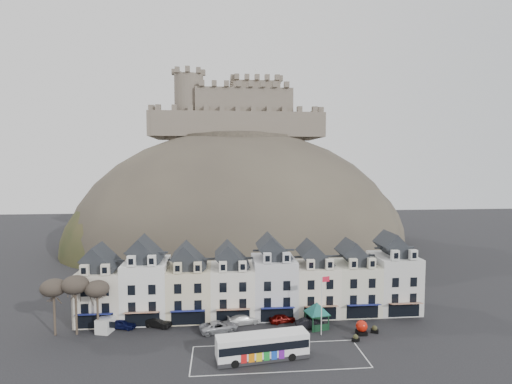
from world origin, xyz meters
TOP-DOWN VIEW (x-y plane):
  - ground at (0.00, 0.00)m, footprint 300.00×300.00m
  - coach_bay_markings at (2.00, 1.25)m, footprint 22.00×7.50m
  - townhouse_terrace at (0.15, 15.97)m, footprint 54.40×9.35m
  - castle_hill at (1.25, 68.95)m, footprint 100.00×76.00m
  - castle at (0.51, 75.93)m, footprint 50.20×22.20m
  - tree_left_far at (-29.00, 10.50)m, footprint 3.61×3.61m
  - tree_left_mid at (-26.00, 10.50)m, footprint 3.78×3.78m
  - tree_left_near at (-23.00, 10.50)m, footprint 3.43×3.43m
  - bus at (-0.11, 0.78)m, footprint 11.94×4.35m
  - bus_shelter at (9.05, 9.50)m, footprint 6.05×6.05m
  - red_buoy at (14.94, 6.72)m, footprint 1.65×1.65m
  - flagpole at (9.18, 7.06)m, footprint 1.25×0.35m
  - white_van at (-21.85, 12.00)m, footprint 3.08×4.95m
  - planter_west at (17.00, 7.00)m, footprint 1.22×0.91m
  - planter_east at (13.31, 4.54)m, footprint 1.11×0.78m
  - car_navy at (-20.00, 12.00)m, footprint 4.51×2.65m
  - car_black at (-14.80, 12.00)m, footprint 4.49×2.96m
  - car_silver at (-5.60, 9.50)m, footprint 5.98×3.95m
  - car_white at (-1.79, 12.00)m, footprint 5.45×3.28m
  - car_maroon at (4.19, 12.00)m, footprint 4.42×2.60m
  - car_charcoal at (8.04, 9.50)m, footprint 4.42×1.62m

SIDE VIEW (x-z plane):
  - ground at x=0.00m, z-range 0.00..0.00m
  - coach_bay_markings at x=2.00m, z-range -0.01..0.01m
  - castle_hill at x=1.25m, z-range -33.89..34.11m
  - planter_east at x=13.31m, z-range -0.02..0.99m
  - planter_west at x=17.00m, z-range -0.02..1.08m
  - car_black at x=-14.80m, z-range 0.00..1.40m
  - car_maroon at x=4.19m, z-range 0.00..1.41m
  - car_navy at x=-20.00m, z-range 0.00..1.44m
  - car_charcoal at x=8.04m, z-range 0.00..1.45m
  - car_white at x=-1.79m, z-range 0.00..1.48m
  - car_silver at x=-5.60m, z-range 0.00..1.55m
  - red_buoy at x=14.94m, z-range 0.02..2.07m
  - white_van at x=-21.85m, z-range 0.00..2.10m
  - bus at x=-0.11m, z-range 0.17..3.47m
  - bus_shelter at x=9.05m, z-range 1.09..5.02m
  - flagpole at x=9.18m, z-range 0.62..9.41m
  - townhouse_terrace at x=0.15m, z-range -0.60..11.20m
  - tree_left_near at x=-23.00m, z-range 2.64..10.47m
  - tree_left_far at x=-29.00m, z-range 2.78..11.02m
  - tree_left_mid at x=-26.00m, z-range 2.92..11.56m
  - castle at x=0.51m, z-range 29.19..51.19m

